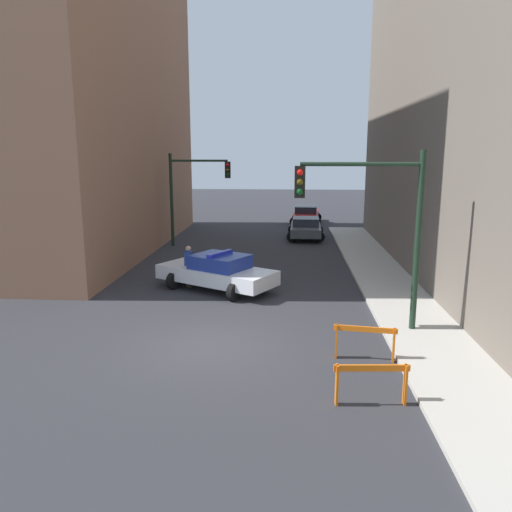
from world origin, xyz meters
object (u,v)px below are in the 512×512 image
at_px(traffic_light_far, 190,186).
at_px(parked_car_near, 306,228).
at_px(traffic_light_near, 378,214).
at_px(barrier_front, 371,377).
at_px(pedestrian_crossing, 189,266).
at_px(police_car, 217,272).
at_px(barrier_mid, 365,337).
at_px(parked_car_mid, 306,214).

bearing_deg(traffic_light_far, parked_car_near, 25.11).
relative_size(traffic_light_near, barrier_front, 3.25).
xyz_separation_m(traffic_light_near, parked_car_near, (-1.47, 16.47, -2.86)).
height_order(traffic_light_near, barrier_front, traffic_light_near).
bearing_deg(parked_car_near, pedestrian_crossing, -111.23).
relative_size(traffic_light_far, police_car, 1.04).
xyz_separation_m(traffic_light_far, barrier_front, (7.28, -17.89, -2.78)).
bearing_deg(police_car, barrier_front, -122.97).
bearing_deg(traffic_light_far, police_car, -73.14).
bearing_deg(traffic_light_near, traffic_light_far, 120.94).
bearing_deg(traffic_light_far, barrier_front, -67.86).
bearing_deg(barrier_mid, barrier_front, -95.11).
bearing_deg(pedestrian_crossing, police_car, -67.93).
bearing_deg(parked_car_near, parked_car_mid, 89.39).
height_order(police_car, barrier_mid, police_car).
distance_m(parked_car_mid, pedestrian_crossing, 19.32).
relative_size(pedestrian_crossing, barrier_front, 1.04).
height_order(parked_car_near, parked_car_mid, same).
distance_m(traffic_light_far, barrier_front, 19.51).
xyz_separation_m(traffic_light_near, police_car, (-5.26, 4.26, -2.81)).
xyz_separation_m(traffic_light_far, barrier_mid, (7.49, -15.54, -2.78)).
distance_m(pedestrian_crossing, barrier_front, 10.74).
bearing_deg(traffic_light_far, pedestrian_crossing, -79.73).
bearing_deg(parked_car_near, police_car, -105.74).
height_order(police_car, parked_car_near, police_car).
distance_m(parked_car_near, barrier_mid, 18.64).
relative_size(traffic_light_far, parked_car_mid, 1.17).
bearing_deg(barrier_front, police_car, 117.25).
xyz_separation_m(parked_car_near, barrier_front, (0.72, -20.96, -0.06)).
relative_size(traffic_light_far, barrier_front, 3.25).
bearing_deg(barrier_mid, pedestrian_crossing, 131.09).
bearing_deg(traffic_light_near, parked_car_near, 95.10).
xyz_separation_m(traffic_light_far, parked_car_mid, (6.81, 9.82, -2.72)).
height_order(pedestrian_crossing, barrier_front, pedestrian_crossing).
height_order(parked_car_near, pedestrian_crossing, pedestrian_crossing).
xyz_separation_m(parked_car_mid, barrier_front, (0.47, -27.71, -0.06)).
distance_m(police_car, barrier_front, 9.85).
distance_m(traffic_light_near, parked_car_mid, 23.43).
height_order(traffic_light_near, police_car, traffic_light_near).
bearing_deg(barrier_mid, parked_car_near, 92.85).
relative_size(traffic_light_near, traffic_light_far, 1.00).
relative_size(traffic_light_near, pedestrian_crossing, 3.13).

